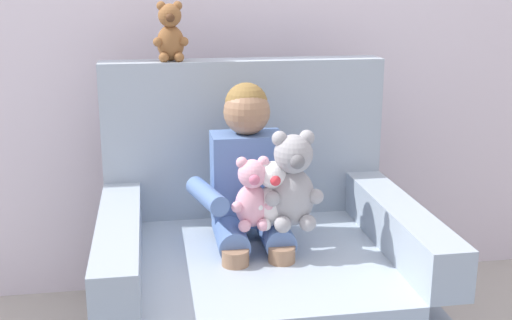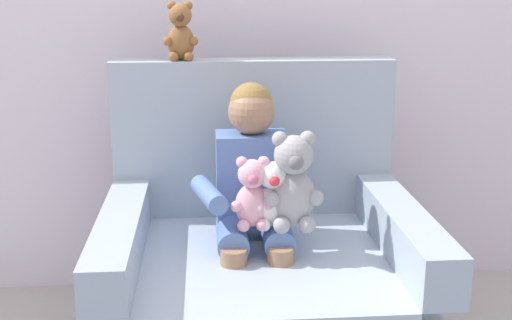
# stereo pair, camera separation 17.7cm
# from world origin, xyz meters

# --- Properties ---
(back_wall) EXTENTS (6.00, 0.10, 2.60)m
(back_wall) POSITION_xyz_m (0.00, 0.79, 1.30)
(back_wall) COLOR silver
(back_wall) RESTS_ON ground
(armchair) EXTENTS (1.12, 1.00, 1.09)m
(armchair) POSITION_xyz_m (0.00, 0.06, 0.33)
(armchair) COLOR #9EADBC
(armchair) RESTS_ON ground
(seated_child) EXTENTS (0.45, 0.39, 0.82)m
(seated_child) POSITION_xyz_m (-0.03, 0.09, 0.67)
(seated_child) COLOR #597AB7
(seated_child) RESTS_ON armchair
(plush_pink) EXTENTS (0.15, 0.12, 0.25)m
(plush_pink) POSITION_xyz_m (-0.04, -0.05, 0.69)
(plush_pink) COLOR #EAA8BC
(plush_pink) RESTS_ON armchair
(plush_grey) EXTENTS (0.20, 0.16, 0.34)m
(plush_grey) POSITION_xyz_m (0.10, -0.06, 0.73)
(plush_grey) COLOR #9E9EA3
(plush_grey) RESTS_ON armchair
(plush_white) EXTENTS (0.14, 0.12, 0.24)m
(plush_white) POSITION_xyz_m (0.03, -0.05, 0.68)
(plush_white) COLOR white
(plush_white) RESTS_ON armchair
(plush_brown_on_backrest) EXTENTS (0.14, 0.11, 0.23)m
(plush_brown_on_backrest) POSITION_xyz_m (-0.28, 0.42, 1.20)
(plush_brown_on_backrest) COLOR brown
(plush_brown_on_backrest) RESTS_ON armchair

